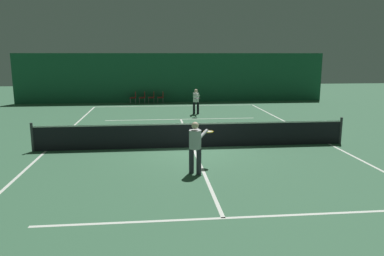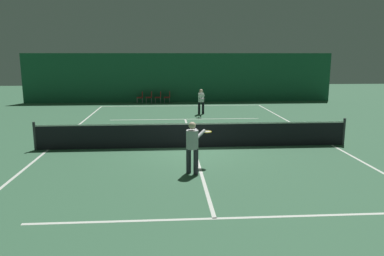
{
  "view_description": "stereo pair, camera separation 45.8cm",
  "coord_description": "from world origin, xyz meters",
  "px_view_note": "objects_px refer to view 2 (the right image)",
  "views": [
    {
      "loc": [
        -1.47,
        -13.96,
        3.54
      ],
      "look_at": [
        -0.11,
        -0.73,
        0.91
      ],
      "focal_mm": 35.0,
      "sensor_mm": 36.0,
      "label": 1
    },
    {
      "loc": [
        -1.02,
        -13.99,
        3.54
      ],
      "look_at": [
        -0.11,
        -0.73,
        0.91
      ],
      "focal_mm": 35.0,
      "sensor_mm": 36.0,
      "label": 2
    }
  ],
  "objects_px": {
    "player_far": "(201,100)",
    "courtside_chair_3": "(168,96)",
    "tennis_net": "(194,134)",
    "courtside_chair_1": "(150,96)",
    "courtside_chair_0": "(141,97)",
    "courtside_chair_2": "(159,96)",
    "player_near": "(193,143)"
  },
  "relations": [
    {
      "from": "tennis_net",
      "to": "courtside_chair_1",
      "type": "bearing_deg",
      "value": 99.38
    },
    {
      "from": "player_near",
      "to": "courtside_chair_0",
      "type": "xyz_separation_m",
      "value": [
        -2.66,
        16.76,
        -0.44
      ]
    },
    {
      "from": "player_near",
      "to": "courtside_chair_2",
      "type": "xyz_separation_m",
      "value": [
        -1.32,
        16.76,
        -0.44
      ]
    },
    {
      "from": "player_near",
      "to": "tennis_net",
      "type": "bearing_deg",
      "value": 27.85
    },
    {
      "from": "courtside_chair_0",
      "to": "courtside_chair_1",
      "type": "relative_size",
      "value": 1.0
    },
    {
      "from": "courtside_chair_0",
      "to": "courtside_chair_3",
      "type": "distance_m",
      "value": 2.0
    },
    {
      "from": "courtside_chair_2",
      "to": "courtside_chair_3",
      "type": "height_order",
      "value": "same"
    },
    {
      "from": "player_near",
      "to": "courtside_chair_1",
      "type": "xyz_separation_m",
      "value": [
        -1.99,
        16.76,
        -0.44
      ]
    },
    {
      "from": "courtside_chair_3",
      "to": "player_near",
      "type": "bearing_deg",
      "value": 2.24
    },
    {
      "from": "courtside_chair_2",
      "to": "courtside_chair_3",
      "type": "xyz_separation_m",
      "value": [
        0.67,
        0.0,
        0.0
      ]
    },
    {
      "from": "courtside_chair_3",
      "to": "courtside_chair_1",
      "type": "bearing_deg",
      "value": -90.0
    },
    {
      "from": "courtside_chair_3",
      "to": "player_far",
      "type": "bearing_deg",
      "value": 19.47
    },
    {
      "from": "courtside_chair_0",
      "to": "courtside_chair_2",
      "type": "distance_m",
      "value": 1.34
    },
    {
      "from": "courtside_chair_0",
      "to": "courtside_chair_2",
      "type": "xyz_separation_m",
      "value": [
        1.34,
        0.0,
        0.0
      ]
    },
    {
      "from": "tennis_net",
      "to": "player_near",
      "type": "height_order",
      "value": "player_near"
    },
    {
      "from": "tennis_net",
      "to": "courtside_chair_1",
      "type": "xyz_separation_m",
      "value": [
        -2.24,
        13.57,
        -0.03
      ]
    },
    {
      "from": "courtside_chair_0",
      "to": "player_far",
      "type": "bearing_deg",
      "value": 35.68
    },
    {
      "from": "player_near",
      "to": "courtside_chair_0",
      "type": "relative_size",
      "value": 1.89
    },
    {
      "from": "courtside_chair_1",
      "to": "tennis_net",
      "type": "bearing_deg",
      "value": 9.38
    },
    {
      "from": "courtside_chair_0",
      "to": "courtside_chair_3",
      "type": "bearing_deg",
      "value": 90.0
    },
    {
      "from": "tennis_net",
      "to": "courtside_chair_0",
      "type": "relative_size",
      "value": 14.29
    },
    {
      "from": "courtside_chair_0",
      "to": "courtside_chair_1",
      "type": "bearing_deg",
      "value": 90.0
    },
    {
      "from": "tennis_net",
      "to": "courtside_chair_2",
      "type": "height_order",
      "value": "tennis_net"
    },
    {
      "from": "player_far",
      "to": "courtside_chair_3",
      "type": "distance_m",
      "value": 5.85
    },
    {
      "from": "player_far",
      "to": "courtside_chair_3",
      "type": "bearing_deg",
      "value": -158.92
    },
    {
      "from": "courtside_chair_1",
      "to": "player_far",
      "type": "bearing_deg",
      "value": 30.82
    },
    {
      "from": "tennis_net",
      "to": "courtside_chair_1",
      "type": "height_order",
      "value": "tennis_net"
    },
    {
      "from": "tennis_net",
      "to": "courtside_chair_0",
      "type": "height_order",
      "value": "tennis_net"
    },
    {
      "from": "tennis_net",
      "to": "player_far",
      "type": "bearing_deg",
      "value": 82.65
    },
    {
      "from": "player_near",
      "to": "player_far",
      "type": "distance_m",
      "value": 11.33
    },
    {
      "from": "courtside_chair_2",
      "to": "player_near",
      "type": "bearing_deg",
      "value": 4.52
    },
    {
      "from": "tennis_net",
      "to": "courtside_chair_2",
      "type": "relative_size",
      "value": 14.29
    }
  ]
}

